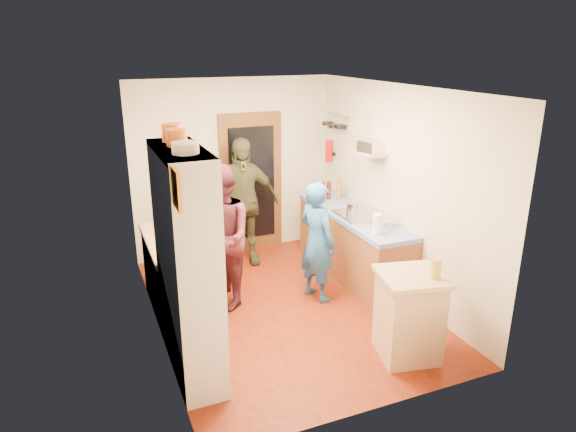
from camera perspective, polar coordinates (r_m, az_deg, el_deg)
floor at (r=6.35m, az=-0.28°, el=-10.15°), size 3.00×4.00×0.02m
ceiling at (r=5.58m, az=-0.32°, el=14.15°), size 3.00×4.00×0.02m
wall_back at (r=7.67m, az=-6.01°, el=5.37°), size 3.00×0.02×2.60m
wall_front at (r=4.16m, az=10.28°, el=-6.49°), size 3.00×0.02×2.60m
wall_left at (r=5.47m, az=-15.10°, el=-0.65°), size 0.02×4.00×2.60m
wall_right at (r=6.53m, az=12.08°, el=2.70°), size 0.02×4.00×2.60m
door_frame at (r=7.76m, az=-4.09°, el=3.68°), size 0.95×0.06×2.10m
door_glass at (r=7.73m, az=-4.01°, el=3.62°), size 0.70×0.02×1.70m
hutch_body at (r=4.83m, az=-11.09°, el=-5.48°), size 0.40×1.20×2.20m
hutch_top_shelf at (r=4.51m, az=-11.94°, el=7.15°), size 0.40×1.14×0.04m
plate_stack at (r=4.26m, az=-11.35°, el=7.44°), size 0.22×0.22×0.09m
orange_pot_a at (r=4.59m, az=-12.27°, el=8.52°), size 0.18×0.18×0.15m
orange_pot_b at (r=4.81m, az=-12.78°, el=9.02°), size 0.18×0.18×0.16m
left_counter_base at (r=6.25m, az=-12.19°, el=-6.61°), size 0.60×1.40×0.85m
left_counter_top at (r=6.08m, az=-12.48°, el=-2.77°), size 0.64×1.44×0.05m
toaster at (r=5.59m, az=-11.13°, el=-3.26°), size 0.27×0.19×0.19m
kettle at (r=5.84m, az=-12.66°, el=-2.55°), size 0.16×0.16×0.16m
orange_bowl at (r=6.20m, az=-12.06°, el=-1.55°), size 0.28×0.28×0.10m
chopping_board at (r=6.56m, az=-13.18°, el=-0.87°), size 0.33×0.26×0.02m
right_counter_base at (r=7.05m, az=7.24°, el=-3.38°), size 0.60×2.20×0.84m
right_counter_top at (r=6.90m, az=7.39°, el=0.08°), size 0.62×2.22×0.06m
hob at (r=6.76m, az=8.01°, el=0.12°), size 0.55×0.58×0.04m
pot_on_hob at (r=6.78m, az=7.32°, el=0.95°), size 0.19×0.19×0.13m
bottle_a at (r=7.34m, az=3.87°, el=2.71°), size 0.08×0.08×0.28m
bottle_b at (r=7.45m, az=4.55°, el=2.85°), size 0.07×0.07×0.25m
bottle_c at (r=7.44m, az=5.69°, el=3.05°), size 0.10×0.10×0.32m
paper_towel at (r=6.13m, az=9.89°, el=-0.92°), size 0.14×0.14×0.25m
mixing_bowl at (r=6.44m, az=10.83°, el=-0.74°), size 0.30×0.30×0.09m
island_base at (r=5.39m, az=13.25°, el=-10.96°), size 0.65×0.65×0.86m
island_top at (r=5.18m, az=13.62°, el=-6.57°), size 0.74×0.74×0.05m
cutting_board at (r=5.20m, az=12.90°, el=-6.30°), size 0.40×0.35×0.02m
oil_jar at (r=5.11m, az=16.11°, el=-5.66°), size 0.12×0.12×0.20m
pan_rail at (r=7.63m, az=5.63°, el=11.05°), size 0.02×0.65×0.02m
pan_hang_a at (r=7.47m, az=5.82°, el=9.87°), size 0.18×0.18×0.05m
pan_hang_b at (r=7.65m, az=5.11°, el=9.94°), size 0.16×0.16×0.05m
pan_hang_c at (r=7.82m, az=4.42°, el=10.23°), size 0.17×0.17×0.05m
wall_shelf at (r=6.73m, az=9.16°, el=6.85°), size 0.26×0.42×0.03m
radio at (r=6.71m, az=9.20°, el=7.60°), size 0.27×0.33×0.15m
ext_bracket at (r=7.89m, az=4.96°, el=6.89°), size 0.06×0.10×0.04m
fire_extinguisher at (r=7.85m, az=4.58°, el=7.22°), size 0.11×0.11×0.32m
picture_frame at (r=3.79m, az=-12.29°, el=2.95°), size 0.03×0.25×0.30m
person_hob at (r=6.27m, az=3.58°, el=-2.85°), size 0.52×0.63×1.51m
person_left at (r=6.15m, az=-7.38°, el=-2.23°), size 0.74×0.91×1.75m
person_back at (r=7.26m, az=-5.10°, el=1.54°), size 1.11×0.54×1.84m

